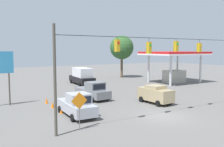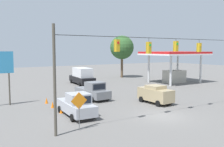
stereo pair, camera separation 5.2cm
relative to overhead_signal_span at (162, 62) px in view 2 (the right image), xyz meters
name	(u,v)px [view 2 (the right image)]	position (x,y,z in m)	size (l,w,h in m)	color
ground_plane	(163,116)	(-0.05, 0.20, -4.85)	(140.00, 140.00, 0.00)	#605E5B
overhead_signal_span	(162,62)	(0.00, 0.00, 0.00)	(19.83, 0.38, 7.63)	#4C473D
pickup_truck_silver_parked_shoulder	(77,105)	(6.39, -4.05, -3.87)	(2.37, 5.32, 2.12)	#A8AAB2
box_truck_black_oncoming_deep	(82,76)	(-2.83, -22.25, -3.45)	(2.99, 6.87, 2.83)	black
sedan_tan_crossing_near	(155,94)	(-3.13, -4.24, -3.81)	(2.05, 4.17, 2.00)	tan
pickup_truck_grey_withflow_mid	(93,91)	(1.61, -9.97, -3.87)	(2.45, 5.36, 2.12)	slate
traffic_cone_nearest	(75,116)	(7.01, -3.03, -4.51)	(0.33, 0.33, 0.68)	orange
traffic_cone_second	(61,110)	(7.21, -5.68, -4.51)	(0.33, 0.33, 0.68)	orange
traffic_cone_third	(53,105)	(7.19, -8.18, -4.51)	(0.33, 0.33, 0.68)	orange
traffic_cone_fourth	(47,100)	(7.06, -10.56, -4.51)	(0.33, 0.33, 0.68)	orange
gas_station	(175,60)	(-17.77, -15.45, -0.81)	(10.62, 7.85, 5.55)	red
work_zone_sign	(79,104)	(7.89, -0.24, -2.86)	(1.27, 0.06, 2.84)	slate
tree_horizon_left	(122,48)	(-14.54, -27.34, 1.48)	(4.98, 4.98, 8.86)	brown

